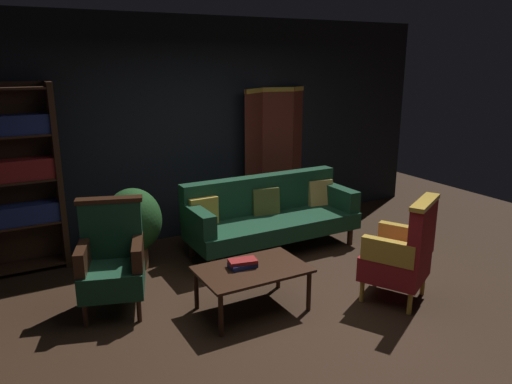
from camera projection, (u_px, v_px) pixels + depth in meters
ground_plane at (297, 308)px, 4.62m from camera, size 10.00×10.00×0.00m
back_wall at (194, 129)px, 6.31m from camera, size 7.20×0.10×2.80m
folding_screen at (278, 153)px, 6.90m from camera, size 1.27×0.39×1.90m
bookshelf at (15, 176)px, 5.17m from camera, size 0.90×0.32×2.05m
velvet_couch at (269, 213)px, 5.98m from camera, size 2.12×0.78×0.88m
coffee_table at (252, 273)px, 4.50m from camera, size 1.00×0.64×0.42m
armchair_gilt_accent at (403, 253)px, 4.66m from camera, size 0.78×0.78×1.04m
armchair_wing_left at (112, 260)px, 4.50m from camera, size 0.73×0.73×1.04m
potted_plant at (133, 223)px, 5.37m from camera, size 0.63×0.63×0.92m
book_navy_cloth at (243, 265)px, 4.51m from camera, size 0.26×0.16×0.04m
book_red_leather at (243, 261)px, 4.49m from camera, size 0.28×0.19×0.03m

